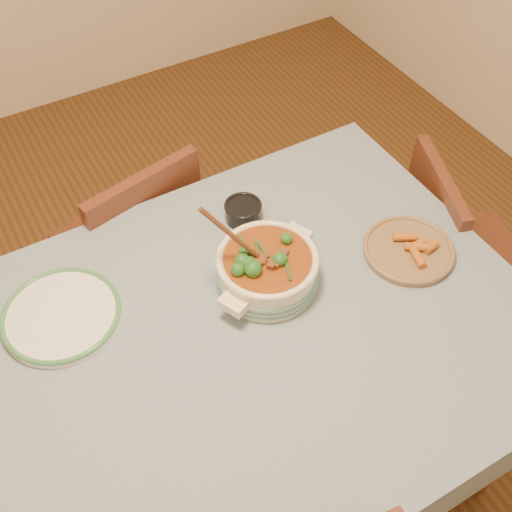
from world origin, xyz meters
The scene contains 8 objects.
floor centered at (0.00, 0.00, 0.00)m, with size 4.50×4.50×0.00m, color #482C14.
dining_table centered at (0.00, 0.00, 0.66)m, with size 1.68×1.08×0.76m.
stew_casserole centered at (0.25, 0.11, 0.82)m, with size 0.33×0.33×0.30m.
white_plate centered at (-0.24, 0.26, 0.77)m, with size 0.32×0.32×0.03m.
condiment_bowl centered at (0.31, 0.34, 0.79)m, with size 0.13×0.13×0.06m.
fried_plate centered at (0.63, 0.01, 0.77)m, with size 0.30×0.30×0.04m.
chair_far centered at (0.09, 0.66, 0.47)m, with size 0.46×0.46×0.83m.
chair_right centered at (0.97, 0.13, 0.45)m, with size 0.48×0.48×0.80m.
Camera 1 is at (-0.28, -0.77, 2.05)m, focal length 45.00 mm.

